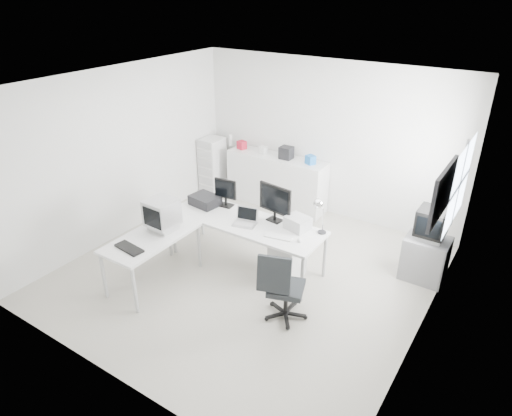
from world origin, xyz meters
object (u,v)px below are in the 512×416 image
Objects in this scene: side_desk at (154,259)px; laptop at (245,217)px; main_desk at (246,243)px; office_chair at (286,285)px; crt_tv at (432,225)px; sideboard at (276,181)px; laser_printer at (298,223)px; lcd_monitor_small at (226,193)px; lcd_monitor_large at (275,203)px; drawer_pedestal at (287,259)px; tv_cabinet at (425,258)px; inkjet_printer at (205,200)px; filing_cabinet at (213,165)px; crt_monitor at (162,214)px.

laptop is at bearing 48.01° from side_desk.
office_chair is at bearing -33.34° from main_desk.
crt_tv reaches higher than sideboard.
lcd_monitor_small is at bearing -168.80° from laser_printer.
drawer_pedestal is at bearing -21.53° from lcd_monitor_large.
lcd_monitor_small is 0.79× the size of lcd_monitor_large.
main_desk reaches higher than drawer_pedestal.
main_desk is 2.64m from tv_cabinet.
inkjet_printer is at bearing -162.36° from crt_tv.
laser_printer is at bearing 39.52° from side_desk.
main_desk is 1.71× the size of side_desk.
filing_cabinet is at bearing 127.12° from lcd_monitor_small.
laptop is at bearing -152.25° from tv_cabinet.
lcd_monitor_large is at bearing -59.89° from sideboard.
main_desk is 5.46× the size of inkjet_printer.
filing_cabinet is (-4.50, 0.77, 0.24)m from tv_cabinet.
side_desk is at bearing -127.95° from laser_printer.
main_desk is 1.39m from side_desk.
laser_printer is 0.67× the size of crt_monitor.
inkjet_printer is 0.88× the size of crt_tv.
office_chair reaches higher than tv_cabinet.
filing_cabinet is (-1.27, 1.79, -0.26)m from inkjet_printer.
office_chair is 0.50× the size of sideboard.
office_chair is at bearing -37.09° from lcd_monitor_small.
side_desk is 2.01m from office_chair.
side_desk is 3.04× the size of lcd_monitor_small.
lcd_monitor_small reaches higher than inkjet_printer.
laptop is at bearing -122.38° from lcd_monitor_large.
crt_monitor reaches higher than lcd_monitor_small.
tv_cabinet is 3.23m from sideboard.
crt_monitor is 0.74× the size of tv_cabinet.
lcd_monitor_small is at bearing -163.34° from crt_tv.
crt_tv is at bearing 10.17° from lcd_monitor_small.
sideboard reaches higher than main_desk.
office_chair is 2.26m from tv_cabinet.
crt_tv is (2.33, 1.23, 0.01)m from laptop.
laptop is at bearing -36.75° from lcd_monitor_small.
filing_cabinet is at bearing 170.35° from tv_cabinet.
laptop is at bearing -63.43° from main_desk.
laptop is 1.18m from crt_monitor.
filing_cabinet reaches higher than tv_cabinet.
sideboard is (-0.15, 1.82, -0.49)m from lcd_monitor_small.
side_desk is 2.33× the size of drawer_pedestal.
tv_cabinet is (2.33, 1.23, -0.54)m from laptop.
side_desk is at bearing -67.07° from filing_cabinet.
filing_cabinet is at bearing 138.18° from main_desk.
sideboard is (0.15, 3.17, 0.12)m from side_desk.
main_desk is 4.00× the size of drawer_pedestal.
main_desk is at bearing 52.31° from side_desk.
side_desk is 3.93m from tv_cabinet.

